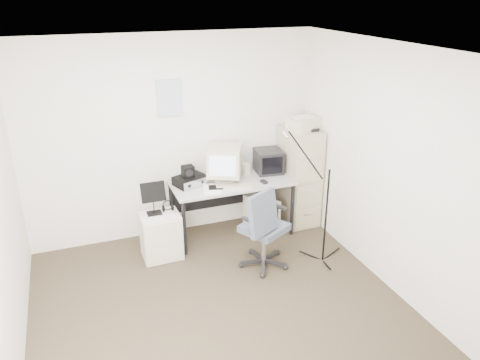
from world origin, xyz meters
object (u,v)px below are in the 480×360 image
object	(u,v)px
desk	(232,207)
filing_cabinet	(299,176)
office_chair	(264,226)
side_cart	(161,236)

from	to	relation	value
desk	filing_cabinet	bearing A→B (deg)	1.81
filing_cabinet	desk	xyz separation A→B (m)	(-0.95, -0.03, -0.29)
filing_cabinet	office_chair	size ratio (longest dim) A/B	1.31
desk	side_cart	world-z (taller)	desk
filing_cabinet	office_chair	xyz separation A→B (m)	(-0.87, -0.86, -0.15)
office_chair	side_cart	bearing A→B (deg)	122.15
desk	side_cart	distance (m)	1.00
office_chair	filing_cabinet	bearing A→B (deg)	16.18
side_cart	office_chair	bearing A→B (deg)	-30.12
filing_cabinet	desk	distance (m)	0.99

